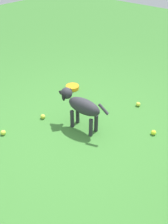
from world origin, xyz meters
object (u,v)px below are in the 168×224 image
object	(u,v)px
tennis_ball_0	(3,133)
tennis_ball_3	(43,117)
tennis_ball_1	(154,132)
water_bowl	(72,87)
dog	(81,106)
tennis_ball_2	(138,104)

from	to	relation	value
tennis_ball_0	tennis_ball_3	bearing A→B (deg)	167.72
tennis_ball_1	tennis_ball_3	bearing A→B (deg)	-62.29
tennis_ball_1	tennis_ball_3	distance (m)	1.52
tennis_ball_0	tennis_ball_1	bearing A→B (deg)	130.98
tennis_ball_1	water_bowl	world-z (taller)	tennis_ball_1
water_bowl	tennis_ball_3	bearing A→B (deg)	16.06
dog	water_bowl	world-z (taller)	dog
tennis_ball_3	water_bowl	world-z (taller)	tennis_ball_3
tennis_ball_2	tennis_ball_3	distance (m)	1.43
dog	tennis_ball_0	bearing A→B (deg)	45.45
tennis_ball_0	tennis_ball_3	size ratio (longest dim) A/B	1.00
tennis_ball_1	tennis_ball_2	world-z (taller)	same
tennis_ball_0	water_bowl	size ratio (longest dim) A/B	0.30
dog	tennis_ball_1	size ratio (longest dim) A/B	11.81
dog	tennis_ball_2	size ratio (longest dim) A/B	11.81
tennis_ball_3	tennis_ball_0	bearing A→B (deg)	-12.28
tennis_ball_0	tennis_ball_3	world-z (taller)	same
dog	tennis_ball_0	size ratio (longest dim) A/B	11.81
tennis_ball_0	tennis_ball_1	size ratio (longest dim) A/B	1.00
tennis_ball_2	tennis_ball_0	bearing A→B (deg)	-29.50
dog	tennis_ball_3	world-z (taller)	dog
tennis_ball_1	water_bowl	distance (m)	1.61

